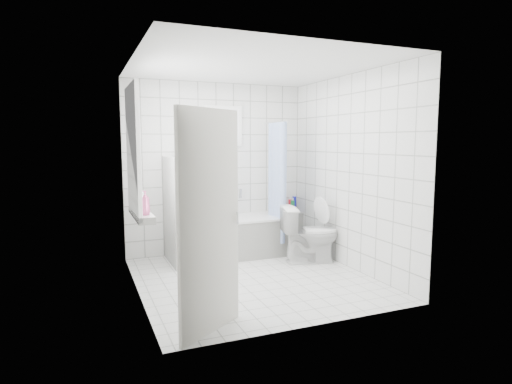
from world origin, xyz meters
name	(u,v)px	position (x,y,z in m)	size (l,w,h in m)	color
ground	(253,278)	(0.00, 0.00, 0.00)	(3.00, 3.00, 0.00)	white
ceiling	(253,66)	(0.00, 0.00, 2.60)	(3.00, 3.00, 0.00)	white
wall_back	(217,168)	(0.00, 1.50, 1.30)	(2.80, 0.02, 2.60)	white
wall_front	(316,188)	(0.00, -1.50, 1.30)	(2.80, 0.02, 2.60)	white
wall_left	(135,179)	(-1.40, 0.00, 1.30)	(0.02, 3.00, 2.60)	white
wall_right	(349,172)	(1.40, 0.00, 1.30)	(0.02, 3.00, 2.60)	white
window_left	(135,151)	(-1.35, 0.30, 1.60)	(0.01, 0.90, 1.40)	white
window_back	(223,126)	(0.10, 1.46, 1.95)	(0.50, 0.01, 0.50)	white
window_sill	(141,214)	(-1.31, 0.30, 0.86)	(0.18, 1.02, 0.08)	white
door	(210,223)	(-0.92, -1.25, 1.00)	(0.04, 0.80, 2.00)	silver
bathtub	(230,237)	(0.09, 1.12, 0.29)	(1.56, 0.77, 0.58)	white
partition_wall	(174,211)	(-0.76, 1.07, 0.75)	(0.15, 0.85, 1.50)	white
tiled_ledge	(293,229)	(1.27, 1.38, 0.28)	(0.40, 0.24, 0.55)	white
toilet	(310,234)	(1.03, 0.38, 0.41)	(0.45, 0.80, 0.81)	white
curtain_rod	(275,122)	(0.81, 1.10, 2.00)	(0.02, 0.02, 0.80)	silver
shower_curtain	(278,182)	(0.81, 0.97, 1.10)	(0.14, 0.48, 1.78)	#4A74DB
tub_faucet	(229,197)	(0.19, 1.46, 0.85)	(0.18, 0.06, 0.06)	silver
sill_bottles	(142,201)	(-1.30, 0.30, 1.02)	(0.17, 0.72, 0.29)	silver
ledge_bottles	(293,205)	(1.26, 1.38, 0.66)	(0.15, 0.16, 0.26)	#15823E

